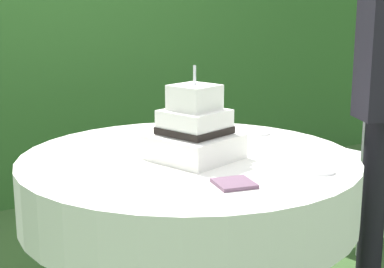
% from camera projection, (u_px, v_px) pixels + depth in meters
% --- Properties ---
extents(foliage_hedge, '(6.57, 0.49, 2.35)m').
position_uv_depth(foliage_hedge, '(31.00, 32.00, 4.05)').
color(foliage_hedge, '#336628').
rests_on(foliage_hedge, ground_plane).
extents(cake_table, '(1.43, 1.43, 0.74)m').
position_uv_depth(cake_table, '(189.00, 186.00, 2.49)').
color(cake_table, '#4C4C51').
rests_on(cake_table, ground_plane).
extents(wedding_cake, '(0.39, 0.39, 0.39)m').
position_uv_depth(wedding_cake, '(196.00, 131.00, 2.40)').
color(wedding_cake, white).
rests_on(wedding_cake, cake_table).
extents(serving_plate_near, '(0.12, 0.12, 0.01)m').
position_uv_depth(serving_plate_near, '(258.00, 132.00, 2.87)').
color(serving_plate_near, white).
rests_on(serving_plate_near, cake_table).
extents(serving_plate_far, '(0.10, 0.10, 0.01)m').
position_uv_depth(serving_plate_far, '(321.00, 171.00, 2.22)').
color(serving_plate_far, white).
rests_on(serving_plate_far, cake_table).
extents(napkin_stack, '(0.16, 0.16, 0.01)m').
position_uv_depth(napkin_stack, '(234.00, 183.00, 2.07)').
color(napkin_stack, '#6B4C60').
rests_on(napkin_stack, cake_table).
extents(garden_chair, '(0.46, 0.46, 0.89)m').
position_uv_depth(garden_chair, '(367.00, 154.00, 3.29)').
color(garden_chair, white).
rests_on(garden_chair, ground_plane).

